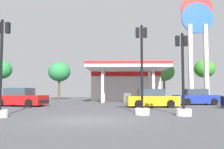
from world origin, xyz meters
name	(u,v)px	position (x,y,z in m)	size (l,w,h in m)	color
ground_plane	(87,120)	(0.00, 0.00, 0.00)	(90.00, 90.00, 0.00)	#47474C
gas_station	(125,84)	(2.73, 23.94, 2.28)	(9.70, 12.77, 4.62)	beige
station_pole_sign	(197,33)	(10.97, 17.51, 8.13)	(3.68, 0.56, 12.89)	white
car_0	(21,98)	(-7.01, 10.42, 0.72)	(4.77, 2.84, 1.60)	black
car_1	(152,99)	(4.31, 9.25, 0.68)	(4.31, 2.18, 1.50)	black
car_2	(196,98)	(9.20, 13.02, 0.70)	(4.46, 2.32, 1.54)	black
traffic_signal_0	(1,87)	(-4.52, 1.20, 1.50)	(0.81, 0.81, 4.98)	silver
traffic_signal_1	(142,88)	(2.79, 2.71, 1.50)	(0.83, 0.83, 5.07)	silver
traffic_signal_2	(183,91)	(4.94, 2.14, 1.31)	(0.82, 0.82, 4.46)	silver
tree_0	(2,70)	(-17.08, 28.40, 4.76)	(3.25, 3.25, 6.27)	brown
tree_1	(59,72)	(-7.65, 28.22, 4.41)	(3.53, 3.53, 6.01)	brown
tree_2	(111,72)	(0.64, 27.85, 4.35)	(3.33, 3.33, 6.08)	brown
tree_3	(164,72)	(9.10, 28.15, 4.37)	(3.35, 3.35, 5.86)	brown
tree_4	(204,69)	(16.29, 30.24, 5.06)	(3.48, 3.48, 6.60)	brown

